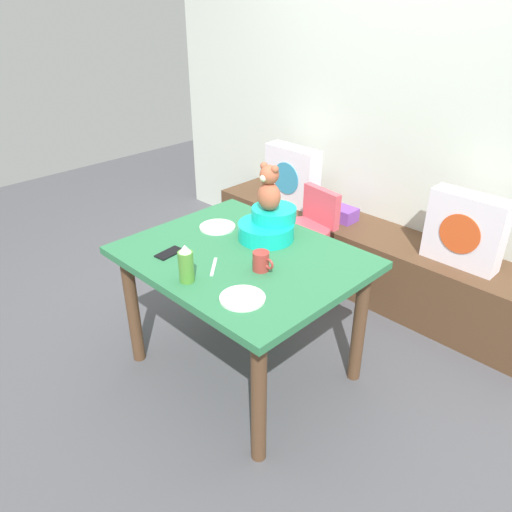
{
  "coord_description": "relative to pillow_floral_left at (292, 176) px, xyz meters",
  "views": [
    {
      "loc": [
        1.59,
        -1.5,
        1.92
      ],
      "look_at": [
        0.0,
        0.1,
        0.69
      ],
      "focal_mm": 34.54,
      "sensor_mm": 36.0,
      "label": 1
    }
  ],
  "objects": [
    {
      "name": "coffee_mug",
      "position": [
        0.89,
        -1.24,
        0.11
      ],
      "size": [
        0.12,
        0.08,
        0.09
      ],
      "color": "#9E332D",
      "rests_on": "dining_table"
    },
    {
      "name": "pillow_floral_right",
      "position": [
        1.34,
        0.0,
        0.0
      ],
      "size": [
        0.44,
        0.15,
        0.44
      ],
      "color": "silver",
      "rests_on": "window_bench"
    },
    {
      "name": "window_bench",
      "position": [
        0.71,
        0.02,
        -0.45
      ],
      "size": [
        2.6,
        0.44,
        0.46
      ],
      "primitive_type": "cube",
      "color": "brown",
      "rests_on": "ground_plane"
    },
    {
      "name": "teddy_bear",
      "position": [
        0.67,
        -0.97,
        0.34
      ],
      "size": [
        0.13,
        0.12,
        0.25
      ],
      "color": "#B1593D",
      "rests_on": "infant_seat_teal"
    },
    {
      "name": "dinner_plate_near",
      "position": [
        1.01,
        -1.48,
        0.07
      ],
      "size": [
        0.2,
        0.2,
        0.01
      ],
      "primitive_type": "cylinder",
      "color": "white",
      "rests_on": "dining_table"
    },
    {
      "name": "highchair",
      "position": [
        0.49,
        -0.42,
        -0.16
      ],
      "size": [
        0.36,
        0.49,
        0.79
      ],
      "color": "#D84C59",
      "rests_on": "ground_plane"
    },
    {
      "name": "back_wall",
      "position": [
        0.71,
        0.29,
        0.62
      ],
      "size": [
        4.4,
        0.1,
        2.6
      ],
      "primitive_type": "cube",
      "color": "silver",
      "rests_on": "ground_plane"
    },
    {
      "name": "ketchup_bottle",
      "position": [
        0.72,
        -1.56,
        0.15
      ],
      "size": [
        0.07,
        0.07,
        0.18
      ],
      "color": "#4C8C33",
      "rests_on": "dining_table"
    },
    {
      "name": "cell_phone",
      "position": [
        0.44,
        -1.46,
        0.06
      ],
      "size": [
        0.09,
        0.15,
        0.01
      ],
      "primitive_type": "cube",
      "rotation": [
        0.0,
        0.0,
        0.11
      ],
      "color": "black",
      "rests_on": "dining_table"
    },
    {
      "name": "dinner_plate_far",
      "position": [
        0.39,
        -1.08,
        0.07
      ],
      "size": [
        0.2,
        0.2,
        0.01
      ],
      "primitive_type": "cylinder",
      "color": "white",
      "rests_on": "dining_table"
    },
    {
      "name": "book_stack",
      "position": [
        0.46,
        0.02,
        -0.17
      ],
      "size": [
        0.2,
        0.14,
        0.09
      ],
      "primitive_type": "cube",
      "color": "purple",
      "rests_on": "window_bench"
    },
    {
      "name": "pillow_floral_left",
      "position": [
        0.0,
        0.0,
        0.0
      ],
      "size": [
        0.44,
        0.15,
        0.44
      ],
      "color": "silver",
      "rests_on": "window_bench"
    },
    {
      "name": "ground_plane",
      "position": [
        0.71,
        -1.2,
        -0.68
      ],
      "size": [
        8.0,
        8.0,
        0.0
      ],
      "primitive_type": "plane",
      "color": "#4C4C51"
    },
    {
      "name": "dining_table",
      "position": [
        0.71,
        -1.2,
        -0.05
      ],
      "size": [
        1.17,
        0.94,
        0.74
      ],
      "color": "#2D7247",
      "rests_on": "ground_plane"
    },
    {
      "name": "infant_seat_teal",
      "position": [
        0.67,
        -0.97,
        0.13
      ],
      "size": [
        0.3,
        0.33,
        0.16
      ],
      "color": "#12BBAA",
      "rests_on": "dining_table"
    },
    {
      "name": "table_fork",
      "position": [
        0.71,
        -1.39,
        0.06
      ],
      "size": [
        0.13,
        0.14,
        0.01
      ],
      "primitive_type": "cube",
      "rotation": [
        0.0,
        0.0,
        0.74
      ],
      "color": "silver",
      "rests_on": "dining_table"
    }
  ]
}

